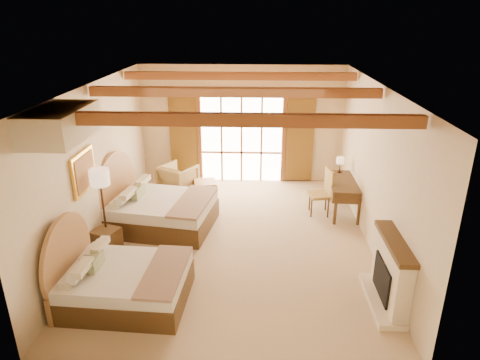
# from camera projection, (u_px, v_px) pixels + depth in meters

# --- Properties ---
(floor) EXTENTS (7.00, 7.00, 0.00)m
(floor) POSITION_uv_depth(u_px,v_px,m) (235.00, 239.00, 8.99)
(floor) COLOR tan
(floor) RESTS_ON ground
(wall_back) EXTENTS (5.50, 0.00, 5.50)m
(wall_back) POSITION_uv_depth(u_px,v_px,m) (242.00, 125.00, 11.67)
(wall_back) COLOR beige
(wall_back) RESTS_ON ground
(wall_left) EXTENTS (0.00, 7.00, 7.00)m
(wall_left) POSITION_uv_depth(u_px,v_px,m) (97.00, 166.00, 8.52)
(wall_left) COLOR beige
(wall_left) RESTS_ON ground
(wall_right) EXTENTS (0.00, 7.00, 7.00)m
(wall_right) POSITION_uv_depth(u_px,v_px,m) (376.00, 170.00, 8.30)
(wall_right) COLOR beige
(wall_right) RESTS_ON ground
(ceiling) EXTENTS (7.00, 7.00, 0.00)m
(ceiling) POSITION_uv_depth(u_px,v_px,m) (234.00, 86.00, 7.83)
(ceiling) COLOR #AF6F33
(ceiling) RESTS_ON ground
(ceiling_beams) EXTENTS (5.39, 4.60, 0.18)m
(ceiling_beams) POSITION_uv_depth(u_px,v_px,m) (234.00, 92.00, 7.88)
(ceiling_beams) COLOR brown
(ceiling_beams) RESTS_ON ceiling
(french_doors) EXTENTS (3.95, 0.08, 2.60)m
(french_doors) POSITION_uv_depth(u_px,v_px,m) (241.00, 138.00, 11.74)
(french_doors) COLOR white
(french_doors) RESTS_ON ground
(fireplace) EXTENTS (0.46, 1.40, 1.16)m
(fireplace) POSITION_uv_depth(u_px,v_px,m) (390.00, 276.00, 6.84)
(fireplace) COLOR beige
(fireplace) RESTS_ON ground
(painting) EXTENTS (0.06, 0.95, 0.75)m
(painting) POSITION_uv_depth(u_px,v_px,m) (84.00, 172.00, 7.77)
(painting) COLOR gold
(painting) RESTS_ON wall_left
(canopy_valance) EXTENTS (0.70, 1.40, 0.45)m
(canopy_valance) POSITION_uv_depth(u_px,v_px,m) (60.00, 124.00, 6.16)
(canopy_valance) COLOR beige
(canopy_valance) RESTS_ON ceiling
(bed_near) EXTENTS (2.05, 1.59, 1.30)m
(bed_near) POSITION_uv_depth(u_px,v_px,m) (117.00, 280.00, 6.94)
(bed_near) COLOR #4D3718
(bed_near) RESTS_ON floor
(bed_far) EXTENTS (2.45, 1.99, 1.45)m
(bed_far) POSITION_uv_depth(u_px,v_px,m) (154.00, 208.00, 9.39)
(bed_far) COLOR #4D3718
(bed_far) RESTS_ON floor
(nightstand) EXTENTS (0.57, 0.57, 0.53)m
(nightstand) POSITION_uv_depth(u_px,v_px,m) (107.00, 242.00, 8.35)
(nightstand) COLOR #4D3718
(nightstand) RESTS_ON floor
(floor_lamp) EXTENTS (0.37, 0.37, 1.73)m
(floor_lamp) POSITION_uv_depth(u_px,v_px,m) (100.00, 183.00, 8.03)
(floor_lamp) COLOR #362116
(floor_lamp) RESTS_ON floor
(armchair) EXTENTS (1.13, 1.14, 0.76)m
(armchair) POSITION_uv_depth(u_px,v_px,m) (178.00, 179.00, 11.23)
(armchair) COLOR #A4884D
(armchair) RESTS_ON floor
(ottoman) EXTENTS (0.65, 0.65, 0.40)m
(ottoman) POSITION_uv_depth(u_px,v_px,m) (205.00, 189.00, 11.07)
(ottoman) COLOR #A9814B
(ottoman) RESTS_ON floor
(desk) EXTENTS (0.71, 1.50, 0.79)m
(desk) POSITION_uv_depth(u_px,v_px,m) (342.00, 195.00, 10.11)
(desk) COLOR #4D3718
(desk) RESTS_ON floor
(desk_chair) EXTENTS (0.57, 0.57, 1.10)m
(desk_chair) POSITION_uv_depth(u_px,v_px,m) (320.00, 200.00, 10.03)
(desk_chair) COLOR olive
(desk_chair) RESTS_ON floor
(desk_lamp) EXTENTS (0.19, 0.19, 0.38)m
(desk_lamp) POSITION_uv_depth(u_px,v_px,m) (340.00, 161.00, 10.41)
(desk_lamp) COLOR #362116
(desk_lamp) RESTS_ON desk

